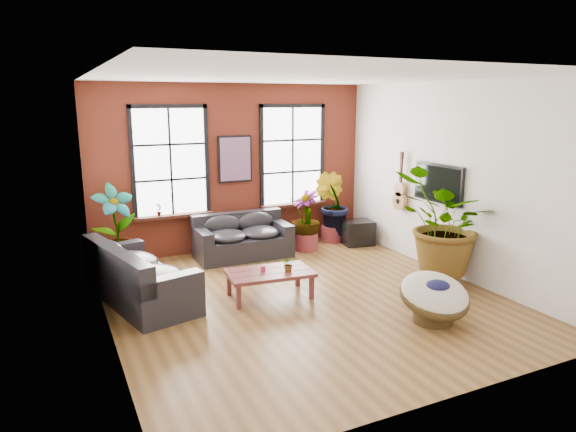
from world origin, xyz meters
name	(u,v)px	position (x,y,z in m)	size (l,w,h in m)	color
room	(300,191)	(0.00, 0.15, 1.75)	(6.04, 6.54, 3.54)	brown
sofa_back	(242,238)	(-0.10, 2.59, 0.40)	(1.93, 0.96, 0.88)	black
sofa_left	(137,276)	(-2.47, 1.00, 0.43)	(1.52, 2.54, 0.94)	black
coffee_table	(270,274)	(-0.48, 0.29, 0.39)	(1.44, 0.91, 0.53)	#521F1D
papasan_chair	(434,296)	(1.28, -1.62, 0.39)	(1.16, 1.17, 0.75)	#3F2E16
poster	(235,159)	(0.00, 3.18, 1.95)	(0.74, 0.06, 0.98)	black
tv_wall_unit	(427,187)	(2.93, 0.60, 1.54)	(0.13, 1.86, 1.20)	black
media_box	(358,233)	(2.55, 2.34, 0.27)	(0.73, 0.65, 0.54)	black
pot_back_left	(116,262)	(-2.57, 2.77, 0.17)	(0.58, 0.58, 0.34)	maroon
pot_back_right	(332,233)	(2.17, 2.82, 0.18)	(0.51, 0.51, 0.36)	maroon
pot_right_wall	(441,272)	(2.49, -0.41, 0.21)	(0.64, 0.64, 0.42)	maroon
pot_mid	(306,241)	(1.32, 2.46, 0.19)	(0.57, 0.57, 0.37)	maroon
floor_plant_back_left	(116,224)	(-2.53, 2.74, 0.91)	(0.80, 0.54, 1.51)	#13481B
floor_plant_back_right	(332,204)	(2.17, 2.86, 0.86)	(0.78, 0.63, 1.42)	#13481B
floor_plant_right_wall	(445,224)	(2.47, -0.45, 1.08)	(1.66, 1.44, 1.84)	#13481B
floor_plant_mid	(306,217)	(1.32, 2.49, 0.72)	(0.65, 0.65, 1.15)	#13481B
table_plant	(289,264)	(-0.20, 0.16, 0.56)	(0.22, 0.19, 0.24)	#13481B
sill_plant_left	(159,209)	(-1.65, 3.13, 1.04)	(0.14, 0.10, 0.27)	#13481B
sill_plant_right	(308,196)	(1.70, 3.13, 1.04)	(0.15, 0.15, 0.27)	#13481B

